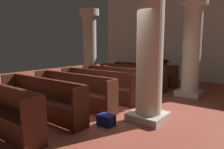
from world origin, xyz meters
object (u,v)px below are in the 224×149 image
pew_row_3 (97,84)px  pew_row_4 (72,89)px  kneeler_box_navy (106,120)px  hymn_book (105,66)px  pillar_aisle_rear (150,46)px  pew_row_2 (116,80)px  pew_row_5 (40,96)px  pillar_far_side (90,45)px  pillar_aisle_side (192,45)px  lectern (163,72)px  pew_row_1 (131,76)px  pew_row_0 (144,73)px

pew_row_3 → pew_row_4: size_ratio=1.00×
pew_row_3 → kneeler_box_navy: size_ratio=8.41×
hymn_book → pillar_aisle_rear: bearing=-33.9°
pew_row_2 → pew_row_5: (0.00, -3.14, 0.00)m
pew_row_4 → pew_row_5: (0.00, -1.05, 0.00)m
pew_row_2 → kneeler_box_navy: pew_row_2 is taller
pew_row_4 → kneeler_box_navy: (1.70, -0.54, -0.37)m
pew_row_5 → pillar_far_side: 4.85m
pew_row_4 → pillar_aisle_side: 4.22m
pillar_aisle_rear → hymn_book: size_ratio=16.15×
pew_row_5 → lectern: (0.42, 6.30, -0.04)m
pillar_aisle_rear → lectern: 5.45m
pew_row_1 → pillar_aisle_rear: size_ratio=0.89×
pew_row_4 → pillar_aisle_rear: bearing=7.3°
pillar_far_side → kneeler_box_navy: pillar_far_side is taller
pillar_aisle_rear → pillar_aisle_side: bearing=90.0°
pew_row_3 → pillar_aisle_side: bearing=45.0°
pew_row_1 → lectern: lectern is taller
pew_row_1 → pew_row_5: (0.00, -4.19, 0.00)m
pew_row_5 → pillar_aisle_rear: 2.92m
pillar_aisle_rear → pew_row_0: bearing=120.3°
lectern → kneeler_box_navy: bearing=-77.6°
pew_row_1 → pew_row_3: bearing=-90.0°
pew_row_5 → pillar_far_side: pillar_far_side is taller
lectern → hymn_book: bearing=-110.4°
pew_row_5 → kneeler_box_navy: (1.70, 0.50, -0.37)m
pillar_far_side → hymn_book: 1.91m
pillar_far_side → pillar_aisle_rear: same height
pew_row_4 → pillar_far_side: (-2.23, 3.07, 1.25)m
pew_row_0 → pew_row_2: 2.10m
lectern → pillar_aisle_rear: bearing=-69.5°
pew_row_2 → pew_row_5: same height
hymn_book → pew_row_1: bearing=51.6°
pew_row_1 → hymn_book: (-0.68, -0.86, 0.45)m
pew_row_0 → pew_row_5: bearing=-90.0°
hymn_book → pillar_far_side: bearing=153.0°
pew_row_2 → pew_row_3: bearing=-90.0°
pillar_far_side → pew_row_2: bearing=-23.6°
hymn_book → pew_row_0: bearing=70.3°
pew_row_4 → lectern: size_ratio=2.75×
hymn_book → pew_row_5: bearing=-78.4°
pew_row_3 → pillar_aisle_side: (2.28, 2.28, 1.25)m
pew_row_3 → pew_row_1: bearing=90.0°
pew_row_4 → pew_row_5: bearing=-90.0°
pew_row_5 → pew_row_0: bearing=90.0°
pew_row_4 → kneeler_box_navy: pew_row_4 is taller
lectern → kneeler_box_navy: (1.27, -5.80, -0.34)m
pew_row_1 → kneeler_box_navy: pew_row_1 is taller
pew_row_2 → pew_row_4: same height
pew_row_4 → lectern: 5.27m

